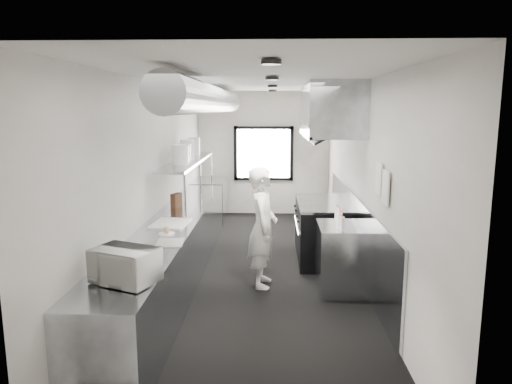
# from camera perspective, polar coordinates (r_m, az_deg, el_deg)

# --- Properties ---
(floor) EXTENTS (3.00, 8.00, 0.01)m
(floor) POSITION_cam_1_polar(r_m,az_deg,el_deg) (7.17, 0.22, -9.60)
(floor) COLOR black
(floor) RESTS_ON ground
(ceiling) EXTENTS (3.00, 8.00, 0.01)m
(ceiling) POSITION_cam_1_polar(r_m,az_deg,el_deg) (6.76, 0.24, 13.34)
(ceiling) COLOR beige
(ceiling) RESTS_ON wall_back
(wall_back) EXTENTS (3.00, 0.02, 2.80)m
(wall_back) POSITION_cam_1_polar(r_m,az_deg,el_deg) (10.80, 0.92, 4.69)
(wall_back) COLOR silver
(wall_back) RESTS_ON floor
(wall_front) EXTENTS (3.00, 0.02, 2.80)m
(wall_front) POSITION_cam_1_polar(r_m,az_deg,el_deg) (2.94, -2.34, -10.17)
(wall_front) COLOR silver
(wall_front) RESTS_ON floor
(wall_left) EXTENTS (0.02, 8.00, 2.80)m
(wall_left) POSITION_cam_1_polar(r_m,az_deg,el_deg) (7.04, -12.08, 1.56)
(wall_left) COLOR silver
(wall_left) RESTS_ON floor
(wall_right) EXTENTS (0.02, 8.00, 2.80)m
(wall_right) POSITION_cam_1_polar(r_m,az_deg,el_deg) (6.94, 12.70, 1.43)
(wall_right) COLOR silver
(wall_right) RESTS_ON floor
(wall_cladding) EXTENTS (0.03, 5.50, 1.10)m
(wall_cladding) POSITION_cam_1_polar(r_m,az_deg,el_deg) (7.40, 11.87, -4.74)
(wall_cladding) COLOR gray
(wall_cladding) RESTS_ON wall_right
(hvac_duct) EXTENTS (0.40, 6.40, 0.40)m
(hvac_duct) POSITION_cam_1_polar(r_m,az_deg,el_deg) (7.21, -5.34, 11.11)
(hvac_duct) COLOR gray
(hvac_duct) RESTS_ON ceiling
(service_window) EXTENTS (1.36, 0.05, 1.25)m
(service_window) POSITION_cam_1_polar(r_m,az_deg,el_deg) (10.76, 0.92, 4.68)
(service_window) COLOR white
(service_window) RESTS_ON wall_back
(exhaust_hood) EXTENTS (0.81, 2.20, 0.88)m
(exhaust_hood) POSITION_cam_1_polar(r_m,az_deg,el_deg) (7.50, 8.94, 9.77)
(exhaust_hood) COLOR gray
(exhaust_hood) RESTS_ON ceiling
(prep_counter) EXTENTS (0.70, 6.00, 0.90)m
(prep_counter) POSITION_cam_1_polar(r_m,az_deg,el_deg) (6.69, -9.89, -7.15)
(prep_counter) COLOR gray
(prep_counter) RESTS_ON floor
(pass_shelf) EXTENTS (0.45, 3.00, 0.68)m
(pass_shelf) POSITION_cam_1_polar(r_m,az_deg,el_deg) (7.92, -8.19, 3.60)
(pass_shelf) COLOR gray
(pass_shelf) RESTS_ON prep_counter
(range) EXTENTS (0.88, 1.60, 0.94)m
(range) POSITION_cam_1_polar(r_m,az_deg,el_deg) (7.74, 8.12, -4.58)
(range) COLOR black
(range) RESTS_ON floor
(bottle_station) EXTENTS (0.65, 0.80, 0.90)m
(bottle_station) POSITION_cam_1_polar(r_m,az_deg,el_deg) (6.43, 10.42, -7.90)
(bottle_station) COLOR gray
(bottle_station) RESTS_ON floor
(far_work_table) EXTENTS (0.70, 1.20, 0.90)m
(far_work_table) POSITION_cam_1_polar(r_m,az_deg,el_deg) (10.23, -5.64, -1.03)
(far_work_table) COLOR gray
(far_work_table) RESTS_ON floor
(notice_sheet_a) EXTENTS (0.02, 0.28, 0.38)m
(notice_sheet_a) POSITION_cam_1_polar(r_m,az_deg,el_deg) (5.75, 14.65, 1.59)
(notice_sheet_a) COLOR white
(notice_sheet_a) RESTS_ON wall_right
(notice_sheet_b) EXTENTS (0.02, 0.28, 0.38)m
(notice_sheet_b) POSITION_cam_1_polar(r_m,az_deg,el_deg) (5.42, 15.42, 0.52)
(notice_sheet_b) COLOR white
(notice_sheet_b) RESTS_ON wall_right
(line_cook) EXTENTS (0.40, 0.61, 1.65)m
(line_cook) POSITION_cam_1_polar(r_m,az_deg,el_deg) (6.41, 0.81, -4.28)
(line_cook) COLOR white
(line_cook) RESTS_ON floor
(microwave) EXTENTS (0.62, 0.55, 0.31)m
(microwave) POSITION_cam_1_polar(r_m,az_deg,el_deg) (4.35, -15.63, -8.57)
(microwave) COLOR silver
(microwave) RESTS_ON prep_counter
(deli_tub_a) EXTENTS (0.14, 0.14, 0.10)m
(deli_tub_a) POSITION_cam_1_polar(r_m,az_deg,el_deg) (4.78, -16.20, -8.20)
(deli_tub_a) COLOR silver
(deli_tub_a) RESTS_ON prep_counter
(deli_tub_b) EXTENTS (0.13, 0.13, 0.09)m
(deli_tub_b) POSITION_cam_1_polar(r_m,az_deg,el_deg) (4.61, -17.14, -8.99)
(deli_tub_b) COLOR silver
(deli_tub_b) RESTS_ON prep_counter
(newspaper) EXTENTS (0.33, 0.40, 0.01)m
(newspaper) POSITION_cam_1_polar(r_m,az_deg,el_deg) (5.49, -10.39, -6.08)
(newspaper) COLOR beige
(newspaper) RESTS_ON prep_counter
(small_plate) EXTENTS (0.25, 0.25, 0.02)m
(small_plate) POSITION_cam_1_polar(r_m,az_deg,el_deg) (5.86, -10.77, -5.00)
(small_plate) COLOR white
(small_plate) RESTS_ON prep_counter
(pastry) EXTENTS (0.08, 0.08, 0.08)m
(pastry) POSITION_cam_1_polar(r_m,az_deg,el_deg) (5.85, -10.78, -4.52)
(pastry) COLOR tan
(pastry) RESTS_ON small_plate
(cutting_board) EXTENTS (0.49, 0.62, 0.02)m
(cutting_board) POSITION_cam_1_polar(r_m,az_deg,el_deg) (6.37, -10.33, -3.75)
(cutting_board) COLOR white
(cutting_board) RESTS_ON prep_counter
(knife_block) EXTENTS (0.16, 0.22, 0.22)m
(knife_block) POSITION_cam_1_polar(r_m,az_deg,el_deg) (7.41, -9.62, -1.00)
(knife_block) COLOR #4F2F1C
(knife_block) RESTS_ON prep_counter
(plate_stack_a) EXTENTS (0.27, 0.27, 0.30)m
(plate_stack_a) POSITION_cam_1_polar(r_m,az_deg,el_deg) (7.29, -9.11, 4.49)
(plate_stack_a) COLOR white
(plate_stack_a) RESTS_ON pass_shelf
(plate_stack_b) EXTENTS (0.22, 0.22, 0.28)m
(plate_stack_b) POSITION_cam_1_polar(r_m,az_deg,el_deg) (7.73, -8.68, 4.74)
(plate_stack_b) COLOR white
(plate_stack_b) RESTS_ON pass_shelf
(plate_stack_c) EXTENTS (0.26, 0.26, 0.34)m
(plate_stack_c) POSITION_cam_1_polar(r_m,az_deg,el_deg) (7.99, -8.34, 5.12)
(plate_stack_c) COLOR white
(plate_stack_c) RESTS_ON pass_shelf
(plate_stack_d) EXTENTS (0.23, 0.23, 0.33)m
(plate_stack_d) POSITION_cam_1_polar(r_m,az_deg,el_deg) (8.71, -7.50, 5.51)
(plate_stack_d) COLOR white
(plate_stack_d) RESTS_ON pass_shelf
(squeeze_bottle_a) EXTENTS (0.07, 0.07, 0.18)m
(squeeze_bottle_a) POSITION_cam_1_polar(r_m,az_deg,el_deg) (6.01, 10.39, -3.82)
(squeeze_bottle_a) COLOR white
(squeeze_bottle_a) RESTS_ON bottle_station
(squeeze_bottle_b) EXTENTS (0.08, 0.08, 0.19)m
(squeeze_bottle_b) POSITION_cam_1_polar(r_m,az_deg,el_deg) (6.12, 10.06, -3.48)
(squeeze_bottle_b) COLOR white
(squeeze_bottle_b) RESTS_ON bottle_station
(squeeze_bottle_c) EXTENTS (0.08, 0.08, 0.18)m
(squeeze_bottle_c) POSITION_cam_1_polar(r_m,az_deg,el_deg) (6.27, 10.14, -3.21)
(squeeze_bottle_c) COLOR white
(squeeze_bottle_c) RESTS_ON bottle_station
(squeeze_bottle_d) EXTENTS (0.08, 0.08, 0.19)m
(squeeze_bottle_d) POSITION_cam_1_polar(r_m,az_deg,el_deg) (6.45, 10.03, -2.82)
(squeeze_bottle_d) COLOR white
(squeeze_bottle_d) RESTS_ON bottle_station
(squeeze_bottle_e) EXTENTS (0.08, 0.08, 0.19)m
(squeeze_bottle_e) POSITION_cam_1_polar(r_m,az_deg,el_deg) (6.54, 9.79, -2.59)
(squeeze_bottle_e) COLOR white
(squeeze_bottle_e) RESTS_ON bottle_station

